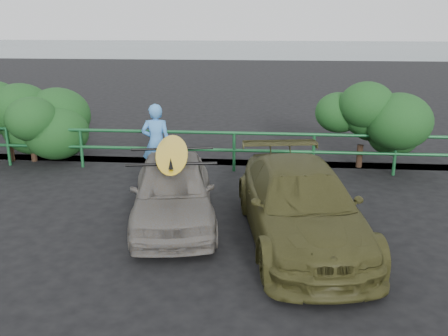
% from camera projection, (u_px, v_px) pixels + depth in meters
% --- Properties ---
extents(ground, '(80.00, 80.00, 0.00)m').
position_uv_depth(ground, '(152.00, 259.00, 8.15)').
color(ground, black).
extents(ocean, '(200.00, 200.00, 0.00)m').
position_uv_depth(ocean, '(255.00, 48.00, 65.35)').
color(ocean, slate).
rests_on(ocean, ground).
extents(guardrail, '(14.00, 0.08, 1.04)m').
position_uv_depth(guardrail, '(195.00, 151.00, 12.76)').
color(guardrail, '#164F28').
rests_on(guardrail, ground).
extents(shrub_left, '(3.20, 2.40, 1.98)m').
position_uv_depth(shrub_left, '(20.00, 126.00, 13.42)').
color(shrub_left, '#1A461B').
rests_on(shrub_left, ground).
extents(shrub_right, '(3.20, 2.40, 2.09)m').
position_uv_depth(shrub_right, '(392.00, 130.00, 12.66)').
color(shrub_right, '#1A461B').
rests_on(shrub_right, ground).
extents(sedan, '(2.16, 3.98, 1.29)m').
position_uv_depth(sedan, '(173.00, 190.00, 9.48)').
color(sedan, '#67625C').
rests_on(sedan, ground).
extents(olive_vehicle, '(2.57, 4.83, 1.33)m').
position_uv_depth(olive_vehicle, '(301.00, 205.00, 8.66)').
color(olive_vehicle, '#3C3B1A').
rests_on(olive_vehicle, ground).
extents(man, '(0.72, 0.50, 1.89)m').
position_uv_depth(man, '(156.00, 143.00, 11.75)').
color(man, '#4689D2').
rests_on(man, ground).
extents(roof_rack, '(1.79, 1.39, 0.05)m').
position_uv_depth(roof_rack, '(172.00, 156.00, 9.28)').
color(roof_rack, black).
rests_on(roof_rack, sedan).
extents(surfboard, '(1.10, 2.94, 0.09)m').
position_uv_depth(surfboard, '(172.00, 152.00, 9.26)').
color(surfboard, gold).
rests_on(surfboard, roof_rack).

